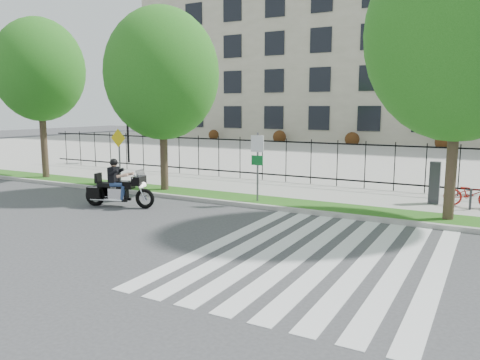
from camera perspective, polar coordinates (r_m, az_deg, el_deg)
The scene contains 15 objects.
ground at distance 13.83m, azimuth -9.74°, elevation -6.10°, with size 120.00×120.00×0.00m, color #3A3A3D.
curb at distance 17.12m, azimuth -1.18°, elevation -2.83°, with size 60.00×0.20×0.15m, color #9C9B93.
grass_verge at distance 17.85m, azimuth 0.18°, elevation -2.35°, with size 60.00×1.50×0.15m, color #235415.
sidewalk at distance 20.04m, azimuth 3.61°, elevation -1.13°, with size 60.00×3.50×0.15m, color #9A9890.
plaza at distance 36.57m, azimuth 15.44°, elevation 3.03°, with size 80.00×34.00×0.10m, color #9A9890.
crosswalk_stripes at distance 11.56m, azimuth 9.58°, elevation -9.05°, with size 5.70×8.00×0.01m, color silver, non-canonical shape.
iron_fence at distance 21.47m, azimuth 5.63°, elevation 2.41°, with size 30.00×0.06×2.00m, color black, non-canonical shape.
office_building at distance 56.34m, azimuth 20.77°, elevation 14.81°, with size 60.00×21.90×20.15m.
lamp_post_left at distance 30.31m, azimuth -13.61°, elevation 7.95°, with size 1.06×0.70×4.25m.
street_tree_0 at distance 24.80m, azimuth -23.27°, elevation 12.21°, with size 4.24×4.24×7.61m.
street_tree_1 at distance 19.58m, azimuth -9.50°, elevation 12.63°, with size 4.62×4.62×7.39m.
street_tree_2 at distance 15.56m, azimuth 25.30°, elevation 15.86°, with size 5.48×5.48×8.67m.
sign_pole_regulatory at distance 16.88m, azimuth 2.14°, elevation 2.72°, with size 0.50×0.09×2.50m.
sign_pole_warning at distance 20.72m, azimuth -14.54°, elevation 3.58°, with size 0.78×0.09×2.49m.
motorcycle_rider at distance 17.27m, azimuth -14.58°, elevation -0.91°, with size 2.67×1.15×2.10m.
Camera 1 is at (8.39, -10.42, 3.53)m, focal length 35.00 mm.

